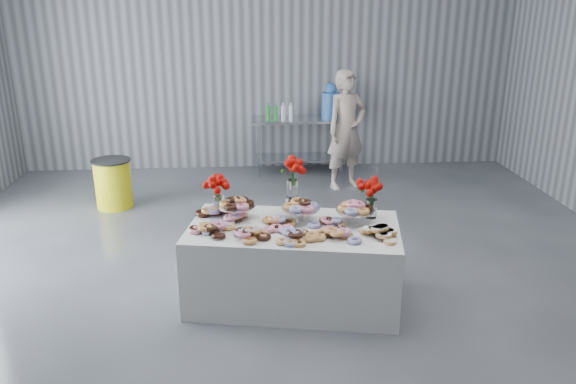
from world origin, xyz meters
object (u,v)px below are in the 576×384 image
object	(u,v)px
water_jug	(331,102)
trash_barrel	(113,183)
display_table	(294,264)
person	(346,130)
prep_table	(299,135)

from	to	relation	value
water_jug	trash_barrel	world-z (taller)	water_jug
trash_barrel	display_table	bearing A→B (deg)	-50.28
display_table	person	world-z (taller)	person
trash_barrel	person	bearing A→B (deg)	10.70
prep_table	trash_barrel	world-z (taller)	prep_table
display_table	person	size ratio (longest dim) A/B	1.08
display_table	water_jug	bearing A→B (deg)	77.14
water_jug	person	xyz separation A→B (m)	(0.12, -0.80, -0.27)
display_table	trash_barrel	xyz separation A→B (m)	(-2.22, 2.68, -0.04)
prep_table	trash_barrel	distance (m)	3.03
prep_table	water_jug	xyz separation A→B (m)	(0.50, -0.00, 0.53)
display_table	water_jug	distance (m)	4.27
display_table	prep_table	bearing A→B (deg)	83.94
display_table	prep_table	distance (m)	4.13
water_jug	person	bearing A→B (deg)	-81.33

